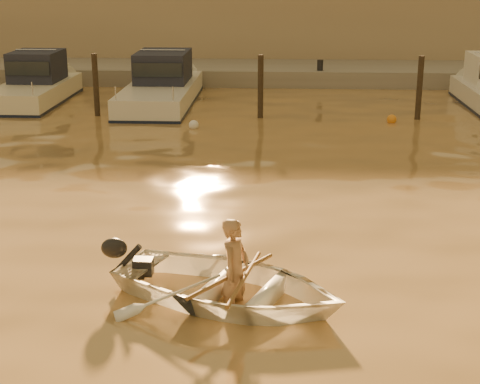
# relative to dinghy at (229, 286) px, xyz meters

# --- Properties ---
(ground_plane) EXTENTS (160.00, 160.00, 0.00)m
(ground_plane) POSITION_rel_dinghy_xyz_m (0.29, -0.39, -0.25)
(ground_plane) COLOR olive
(ground_plane) RESTS_ON ground
(dinghy) EXTENTS (4.24, 3.67, 0.73)m
(dinghy) POSITION_rel_dinghy_xyz_m (0.00, 0.00, 0.00)
(dinghy) COLOR white
(dinghy) RESTS_ON ground_plane
(person) EXTENTS (0.57, 0.68, 1.60)m
(person) POSITION_rel_dinghy_xyz_m (0.09, -0.04, 0.25)
(person) COLOR #A17650
(person) RESTS_ON dinghy
(outboard_motor) EXTENTS (0.98, 0.71, 0.70)m
(outboard_motor) POSITION_rel_dinghy_xyz_m (-1.39, 0.56, 0.03)
(outboard_motor) COLOR black
(outboard_motor) RESTS_ON dinghy
(oar_port) EXTENTS (0.42, 2.08, 0.13)m
(oar_port) POSITION_rel_dinghy_xyz_m (0.23, -0.09, 0.17)
(oar_port) COLOR brown
(oar_port) RESTS_ON dinghy
(oar_starboard) EXTENTS (1.16, 1.82, 0.13)m
(oar_starboard) POSITION_rel_dinghy_xyz_m (0.05, -0.02, 0.17)
(oar_starboard) COLOR brown
(oar_starboard) RESTS_ON dinghy
(moored_boat_1) EXTENTS (2.04, 6.14, 1.75)m
(moored_boat_1) POSITION_rel_dinghy_xyz_m (-7.99, 15.61, 0.38)
(moored_boat_1) COLOR beige
(moored_boat_1) RESTS_ON ground_plane
(moored_boat_2) EXTENTS (2.23, 7.48, 1.75)m
(moored_boat_2) POSITION_rel_dinghy_xyz_m (-3.47, 15.61, 0.38)
(moored_boat_2) COLOR silver
(moored_boat_2) RESTS_ON ground_plane
(piling_1) EXTENTS (0.18, 0.18, 2.20)m
(piling_1) POSITION_rel_dinghy_xyz_m (-5.21, 13.41, 0.65)
(piling_1) COLOR #2D2319
(piling_1) RESTS_ON ground_plane
(piling_2) EXTENTS (0.18, 0.18, 2.20)m
(piling_2) POSITION_rel_dinghy_xyz_m (0.09, 13.41, 0.65)
(piling_2) COLOR #2D2319
(piling_2) RESTS_ON ground_plane
(piling_3) EXTENTS (0.18, 0.18, 2.20)m
(piling_3) POSITION_rel_dinghy_xyz_m (5.09, 13.41, 0.65)
(piling_3) COLOR #2D2319
(piling_3) RESTS_ON ground_plane
(fender_b) EXTENTS (0.30, 0.30, 0.30)m
(fender_b) POSITION_rel_dinghy_xyz_m (-7.30, 13.15, -0.15)
(fender_b) COLOR orange
(fender_b) RESTS_ON ground_plane
(fender_c) EXTENTS (0.30, 0.30, 0.30)m
(fender_c) POSITION_rel_dinghy_xyz_m (-1.87, 11.70, -0.15)
(fender_c) COLOR silver
(fender_c) RESTS_ON ground_plane
(fender_d) EXTENTS (0.30, 0.30, 0.30)m
(fender_d) POSITION_rel_dinghy_xyz_m (4.20, 12.87, -0.15)
(fender_d) COLOR orange
(fender_d) RESTS_ON ground_plane
(quay) EXTENTS (52.00, 4.00, 1.00)m
(quay) POSITION_rel_dinghy_xyz_m (0.29, 21.11, -0.10)
(quay) COLOR gray
(quay) RESTS_ON ground_plane
(waterfront_building) EXTENTS (46.00, 7.00, 4.80)m
(waterfront_building) POSITION_rel_dinghy_xyz_m (0.29, 26.61, 2.15)
(waterfront_building) COLOR #9E8466
(waterfront_building) RESTS_ON quay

